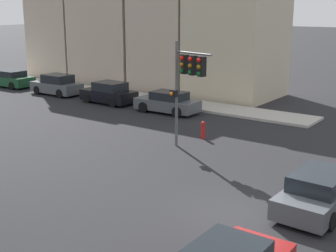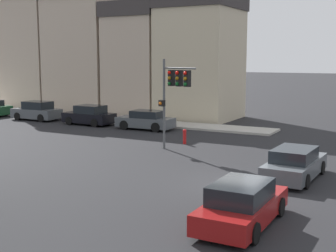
{
  "view_description": "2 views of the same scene",
  "coord_description": "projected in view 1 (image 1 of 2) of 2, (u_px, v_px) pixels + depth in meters",
  "views": [
    {
      "loc": [
        -13.04,
        -6.51,
        6.72
      ],
      "look_at": [
        3.21,
        5.36,
        1.57
      ],
      "focal_mm": 50.0,
      "sensor_mm": 36.0,
      "label": 1
    },
    {
      "loc": [
        -18.05,
        -6.63,
        5.21
      ],
      "look_at": [
        1.07,
        3.8,
        2.04
      ],
      "focal_mm": 50.0,
      "sensor_mm": 36.0,
      "label": 2
    }
  ],
  "objects": [
    {
      "name": "ground_plane",
      "position": [
        241.0,
        214.0,
        15.59
      ],
      "size": [
        300.0,
        300.0,
        0.0
      ],
      "primitive_type": "plane",
      "color": "black"
    },
    {
      "name": "sidewalk_strip",
      "position": [
        7.0,
        78.0,
        44.74
      ],
      "size": [
        2.73,
        60.0,
        0.16
      ],
      "color": "#ADA89E",
      "rests_on": "ground_plane"
    },
    {
      "name": "rowhouse_backdrop",
      "position": [
        140.0,
        20.0,
        40.36
      ],
      "size": [
        8.0,
        24.16,
        12.15
      ],
      "color": "beige",
      "rests_on": "ground_plane"
    },
    {
      "name": "traffic_signal",
      "position": [
        187.0,
        73.0,
        21.73
      ],
      "size": [
        0.78,
        2.5,
        5.16
      ],
      "rotation": [
        0.0,
        0.0,
        2.89
      ],
      "color": "#515456",
      "rests_on": "ground_plane"
    },
    {
      "name": "crossing_car_0",
      "position": [
        321.0,
        191.0,
        15.84
      ],
      "size": [
        4.53,
        1.98,
        1.37
      ],
      "rotation": [
        0.0,
        0.0,
        -0.03
      ],
      "color": "#4C5156",
      "rests_on": "ground_plane"
    },
    {
      "name": "parked_car_0",
      "position": [
        168.0,
        103.0,
        30.37
      ],
      "size": [
        1.96,
        4.29,
        1.41
      ],
      "rotation": [
        0.0,
        0.0,
        1.61
      ],
      "color": "#4C5156",
      "rests_on": "ground_plane"
    },
    {
      "name": "parked_car_1",
      "position": [
        109.0,
        93.0,
        33.35
      ],
      "size": [
        2.05,
        4.12,
        1.54
      ],
      "rotation": [
        0.0,
        0.0,
        1.55
      ],
      "color": "black",
      "rests_on": "ground_plane"
    },
    {
      "name": "parked_car_2",
      "position": [
        57.0,
        85.0,
        36.65
      ],
      "size": [
        1.95,
        4.24,
        1.59
      ],
      "rotation": [
        0.0,
        0.0,
        1.58
      ],
      "color": "#4C5156",
      "rests_on": "ground_plane"
    },
    {
      "name": "parked_car_3",
      "position": [
        10.0,
        79.0,
        40.23
      ],
      "size": [
        2.08,
        4.61,
        1.43
      ],
      "rotation": [
        0.0,
        0.0,
        1.61
      ],
      "color": "#194728",
      "rests_on": "ground_plane"
    },
    {
      "name": "fire_hydrant",
      "position": [
        203.0,
        129.0,
        24.45
      ],
      "size": [
        0.22,
        0.22,
        0.92
      ],
      "color": "red",
      "rests_on": "ground_plane"
    }
  ]
}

